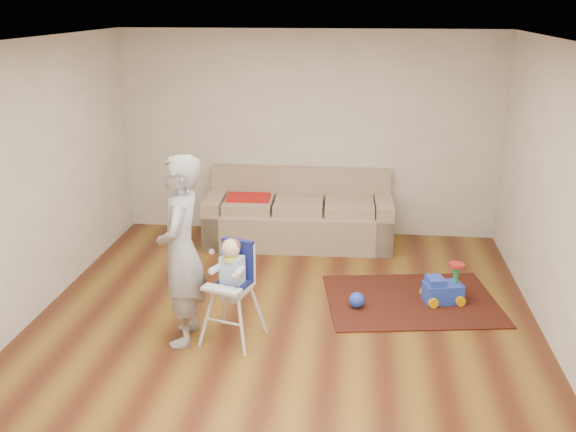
# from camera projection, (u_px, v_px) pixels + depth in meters

# --- Properties ---
(ground) EXTENTS (5.50, 5.50, 0.00)m
(ground) POSITION_uv_depth(u_px,v_px,m) (283.00, 325.00, 6.31)
(ground) COLOR #4A2211
(ground) RESTS_ON ground
(room_envelope) EXTENTS (5.04, 5.52, 2.72)m
(room_envelope) POSITION_uv_depth(u_px,v_px,m) (289.00, 126.00, 6.21)
(room_envelope) COLOR beige
(room_envelope) RESTS_ON ground
(sofa) EXTENTS (2.43, 1.07, 0.92)m
(sofa) POSITION_uv_depth(u_px,v_px,m) (299.00, 209.00, 8.34)
(sofa) COLOR gray
(sofa) RESTS_ON ground
(side_table) EXTENTS (0.46, 0.46, 0.46)m
(side_table) POSITION_uv_depth(u_px,v_px,m) (227.00, 221.00, 8.58)
(side_table) COLOR black
(side_table) RESTS_ON ground
(area_rug) EXTENTS (1.96, 1.59, 0.01)m
(area_rug) POSITION_uv_depth(u_px,v_px,m) (411.00, 300.00, 6.82)
(area_rug) COLOR #330F0C
(area_rug) RESTS_ON ground
(ride_on_toy) EXTENTS (0.44, 0.37, 0.42)m
(ride_on_toy) POSITION_uv_depth(u_px,v_px,m) (444.00, 283.00, 6.72)
(ride_on_toy) COLOR blue
(ride_on_toy) RESTS_ON area_rug
(toy_ball) EXTENTS (0.16, 0.16, 0.16)m
(toy_ball) POSITION_uv_depth(u_px,v_px,m) (357.00, 300.00, 6.62)
(toy_ball) COLOR blue
(toy_ball) RESTS_ON area_rug
(high_chair) EXTENTS (0.58, 0.58, 1.01)m
(high_chair) POSITION_uv_depth(u_px,v_px,m) (232.00, 292.00, 5.89)
(high_chair) COLOR silver
(high_chair) RESTS_ON ground
(adult) EXTENTS (0.47, 0.67, 1.78)m
(adult) POSITION_uv_depth(u_px,v_px,m) (181.00, 251.00, 5.77)
(adult) COLOR #99999C
(adult) RESTS_ON ground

